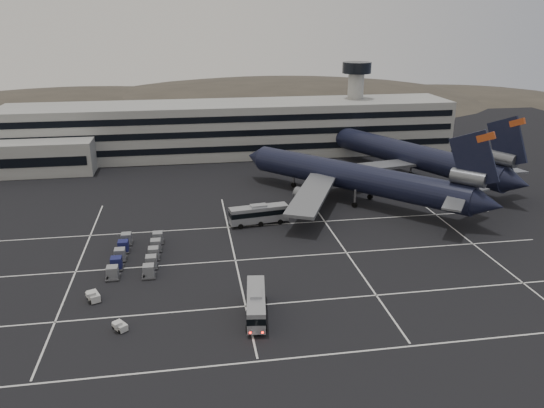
{
  "coord_description": "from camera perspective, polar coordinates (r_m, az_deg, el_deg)",
  "views": [
    {
      "loc": [
        -12.42,
        -70.96,
        36.17
      ],
      "look_at": [
        1.62,
        15.22,
        5.0
      ],
      "focal_mm": 35.0,
      "sensor_mm": 36.0,
      "label": 1
    }
  ],
  "objects": [
    {
      "name": "lane_markings",
      "position": [
        81.4,
        1.18,
        -6.74
      ],
      "size": [
        90.0,
        55.62,
        0.01
      ],
      "color": "silver",
      "rests_on": "ground"
    },
    {
      "name": "trijet_main",
      "position": [
        108.61,
        9.16,
        2.85
      ],
      "size": [
        43.22,
        46.03,
        18.08
      ],
      "rotation": [
        0.0,
        0.0,
        0.74
      ],
      "color": "black",
      "rests_on": "ground"
    },
    {
      "name": "terminal",
      "position": [
        145.39,
        -5.38,
        7.95
      ],
      "size": [
        125.0,
        26.0,
        24.0
      ],
      "color": "gray",
      "rests_on": "ground"
    },
    {
      "name": "tug_a",
      "position": [
        75.91,
        -18.63,
        -9.38
      ],
      "size": [
        2.23,
        2.69,
        1.5
      ],
      "rotation": [
        0.0,
        0.0,
        0.42
      ],
      "color": "beige",
      "rests_on": "ground"
    },
    {
      "name": "bus_near",
      "position": [
        68.04,
        -1.73,
        -10.57
      ],
      "size": [
        3.57,
        10.23,
        3.53
      ],
      "rotation": [
        0.0,
        0.0,
        -0.13
      ],
      "color": "#94969C",
      "rests_on": "ground"
    },
    {
      "name": "tug_b",
      "position": [
        68.56,
        -16.0,
        -12.5
      ],
      "size": [
        2.12,
        2.28,
        1.27
      ],
      "rotation": [
        0.0,
        0.0,
        0.63
      ],
      "color": "beige",
      "rests_on": "ground"
    },
    {
      "name": "bus_far",
      "position": [
        96.57,
        -1.44,
        -1.03
      ],
      "size": [
        11.02,
        4.04,
        3.8
      ],
      "rotation": [
        0.0,
        0.0,
        1.72
      ],
      "color": "#94969C",
      "rests_on": "ground"
    },
    {
      "name": "uld_cluster",
      "position": [
        85.91,
        -14.33,
        -5.22
      ],
      "size": [
        8.1,
        15.13,
        1.91
      ],
      "rotation": [
        0.0,
        0.0,
        -0.07
      ],
      "color": "#2D2D30",
      "rests_on": "ground"
    },
    {
      "name": "ground",
      "position": [
        80.61,
        0.6,
        -7.02
      ],
      "size": [
        260.0,
        260.0,
        0.0
      ],
      "primitive_type": "plane",
      "color": "black",
      "rests_on": "ground"
    },
    {
      "name": "trijet_far",
      "position": [
        128.28,
        15.18,
        5.09
      ],
      "size": [
        32.32,
        54.02,
        18.08
      ],
      "rotation": [
        0.0,
        0.0,
        0.45
      ],
      "color": "black",
      "rests_on": "ground"
    },
    {
      "name": "hills",
      "position": [
        247.62,
        -2.04,
        8.4
      ],
      "size": [
        352.0,
        180.0,
        44.0
      ],
      "color": "#38332B",
      "rests_on": "ground"
    }
  ]
}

